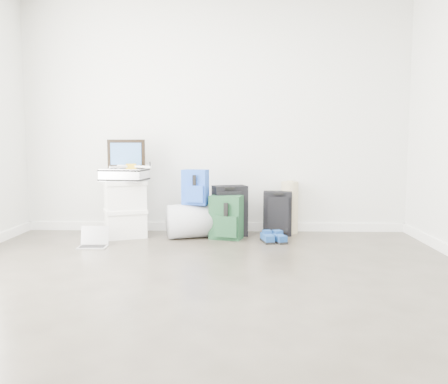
{
  "coord_description": "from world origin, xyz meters",
  "views": [
    {
      "loc": [
        0.27,
        -3.09,
        1.05
      ],
      "look_at": [
        0.13,
        1.9,
        0.53
      ],
      "focal_mm": 38.0,
      "sensor_mm": 36.0,
      "label": 1
    }
  ],
  "objects_px": {
    "duffel_bag": "(196,221)",
    "large_suitcase": "(230,211)",
    "briefcase": "(125,175)",
    "laptop": "(94,242)",
    "carry_on": "(277,213)",
    "boxes_stack": "(125,209)"
  },
  "relations": [
    {
      "from": "duffel_bag",
      "to": "carry_on",
      "type": "distance_m",
      "value": 0.94
    },
    {
      "from": "briefcase",
      "to": "carry_on",
      "type": "bearing_deg",
      "value": 13.1
    },
    {
      "from": "briefcase",
      "to": "large_suitcase",
      "type": "distance_m",
      "value": 1.24
    },
    {
      "from": "large_suitcase",
      "to": "carry_on",
      "type": "bearing_deg",
      "value": -10.54
    },
    {
      "from": "briefcase",
      "to": "laptop",
      "type": "distance_m",
      "value": 0.85
    },
    {
      "from": "briefcase",
      "to": "duffel_bag",
      "type": "relative_size",
      "value": 0.77
    },
    {
      "from": "briefcase",
      "to": "large_suitcase",
      "type": "xyz_separation_m",
      "value": [
        1.16,
        0.08,
        -0.41
      ]
    },
    {
      "from": "briefcase",
      "to": "boxes_stack",
      "type": "bearing_deg",
      "value": 7.92
    },
    {
      "from": "carry_on",
      "to": "laptop",
      "type": "height_order",
      "value": "carry_on"
    },
    {
      "from": "boxes_stack",
      "to": "laptop",
      "type": "height_order",
      "value": "boxes_stack"
    },
    {
      "from": "briefcase",
      "to": "duffel_bag",
      "type": "xyz_separation_m",
      "value": [
        0.78,
        -0.0,
        -0.51
      ]
    },
    {
      "from": "briefcase",
      "to": "laptop",
      "type": "height_order",
      "value": "briefcase"
    },
    {
      "from": "boxes_stack",
      "to": "large_suitcase",
      "type": "bearing_deg",
      "value": -18.14
    },
    {
      "from": "duffel_bag",
      "to": "large_suitcase",
      "type": "bearing_deg",
      "value": -5.04
    },
    {
      "from": "large_suitcase",
      "to": "carry_on",
      "type": "relative_size",
      "value": 1.14
    },
    {
      "from": "large_suitcase",
      "to": "carry_on",
      "type": "xyz_separation_m",
      "value": [
        0.54,
        0.07,
        -0.03
      ]
    },
    {
      "from": "boxes_stack",
      "to": "carry_on",
      "type": "height_order",
      "value": "boxes_stack"
    },
    {
      "from": "briefcase",
      "to": "laptop",
      "type": "relative_size",
      "value": 1.61
    },
    {
      "from": "boxes_stack",
      "to": "briefcase",
      "type": "bearing_deg",
      "value": 157.77
    },
    {
      "from": "carry_on",
      "to": "laptop",
      "type": "distance_m",
      "value": 2.03
    },
    {
      "from": "briefcase",
      "to": "carry_on",
      "type": "distance_m",
      "value": 1.77
    },
    {
      "from": "duffel_bag",
      "to": "laptop",
      "type": "relative_size",
      "value": 2.09
    }
  ]
}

